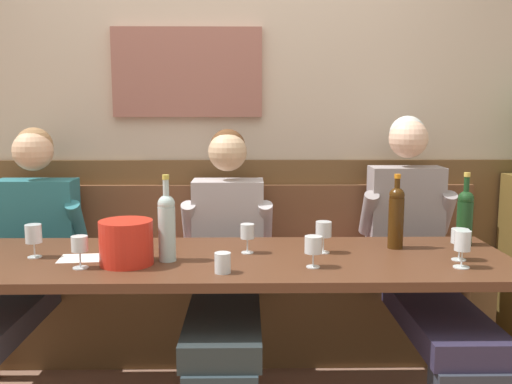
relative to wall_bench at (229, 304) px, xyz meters
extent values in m
cube|color=#C6B29C|center=(0.00, 0.26, 1.12)|extent=(6.80, 0.08, 2.80)
cube|color=#996053|center=(-0.23, 0.20, 1.30)|extent=(0.85, 0.04, 0.50)
cube|color=brown|center=(0.00, 0.21, 0.26)|extent=(6.80, 0.03, 1.08)
cube|color=brown|center=(0.00, -0.02, -0.06)|extent=(2.86, 0.42, 0.44)
cube|color=maroon|center=(0.00, -0.02, 0.18)|extent=(2.80, 0.39, 0.05)
cube|color=brown|center=(0.00, 0.17, 0.43)|extent=(2.86, 0.04, 0.45)
cube|color=#502E1C|center=(0.00, -0.63, 0.43)|extent=(2.56, 0.76, 0.04)
cylinder|color=#4B2F18|center=(1.21, -0.32, 0.06)|extent=(0.07, 0.07, 0.69)
cube|color=#2B737C|center=(-1.05, -0.02, 0.46)|extent=(0.43, 0.18, 0.51)
sphere|color=#DDAE87|center=(-1.05, -0.03, 0.87)|extent=(0.21, 0.21, 0.21)
sphere|color=#9E754B|center=(-1.05, 0.00, 0.90)|extent=(0.20, 0.20, 0.20)
cylinder|color=#2B737C|center=(-0.82, -0.05, 0.48)|extent=(0.08, 0.20, 0.27)
cube|color=#273132|center=(0.00, -0.56, 0.15)|extent=(0.32, 1.00, 0.11)
cube|color=#B5AEB1|center=(0.00, -0.02, 0.46)|extent=(0.39, 0.22, 0.50)
sphere|color=#D8B188|center=(0.00, -0.03, 0.87)|extent=(0.21, 0.21, 0.21)
sphere|color=brown|center=(0.00, 0.00, 0.89)|extent=(0.19, 0.19, 0.19)
cylinder|color=#B5AEB1|center=(-0.21, -0.06, 0.48)|extent=(0.08, 0.20, 0.27)
cylinder|color=#B5AEB1|center=(0.20, -0.06, 0.48)|extent=(0.08, 0.20, 0.27)
cube|color=#2D2841|center=(0.98, -0.56, 0.15)|extent=(0.33, 1.01, 0.11)
cube|color=gray|center=(0.98, -0.02, 0.50)|extent=(0.40, 0.18, 0.57)
sphere|color=beige|center=(0.98, -0.03, 0.94)|extent=(0.21, 0.21, 0.21)
sphere|color=beige|center=(0.98, 0.00, 0.96)|extent=(0.19, 0.19, 0.19)
cylinder|color=gray|center=(0.77, -0.05, 0.53)|extent=(0.08, 0.20, 0.27)
cylinder|color=gray|center=(1.19, -0.05, 0.53)|extent=(0.08, 0.20, 0.27)
cylinder|color=red|center=(-0.41, -0.74, 0.54)|extent=(0.23, 0.23, 0.19)
cylinder|color=#183C1A|center=(1.15, -0.42, 0.55)|extent=(0.08, 0.08, 0.21)
sphere|color=#183C1A|center=(1.15, -0.42, 0.67)|extent=(0.08, 0.08, 0.08)
cylinder|color=#183C1A|center=(1.15, -0.42, 0.73)|extent=(0.03, 0.03, 0.10)
cylinder|color=gold|center=(1.15, -0.42, 0.79)|extent=(0.03, 0.03, 0.02)
cylinder|color=#ADC6C3|center=(-0.24, -0.69, 0.56)|extent=(0.08, 0.08, 0.24)
sphere|color=#ADC6C3|center=(-0.24, -0.69, 0.70)|extent=(0.08, 0.08, 0.08)
cylinder|color=#ADC6C3|center=(-0.24, -0.69, 0.75)|extent=(0.03, 0.03, 0.10)
cylinder|color=gold|center=(-0.24, -0.69, 0.81)|extent=(0.03, 0.03, 0.02)
cylinder|color=#3D2209|center=(0.81, -0.48, 0.57)|extent=(0.07, 0.07, 0.24)
sphere|color=#3D2209|center=(0.81, -0.48, 0.70)|extent=(0.07, 0.07, 0.07)
cylinder|color=#3D2209|center=(0.81, -0.48, 0.74)|extent=(0.03, 0.03, 0.07)
cylinder|color=orange|center=(0.81, -0.48, 0.79)|extent=(0.03, 0.03, 0.02)
cylinder|color=silver|center=(0.38, -0.80, 0.45)|extent=(0.06, 0.06, 0.00)
cylinder|color=silver|center=(0.38, -0.80, 0.48)|extent=(0.01, 0.01, 0.06)
cylinder|color=silver|center=(0.38, -0.80, 0.54)|extent=(0.07, 0.07, 0.07)
cylinder|color=silver|center=(1.03, -0.70, 0.45)|extent=(0.06, 0.06, 0.00)
cylinder|color=silver|center=(1.03, -0.70, 0.49)|extent=(0.01, 0.01, 0.07)
cylinder|color=silver|center=(1.03, -0.70, 0.55)|extent=(0.08, 0.08, 0.06)
cylinder|color=#E0E681|center=(1.03, -0.70, 0.53)|extent=(0.07, 0.07, 0.02)
cylinder|color=silver|center=(1.00, -0.81, 0.45)|extent=(0.07, 0.07, 0.00)
cylinder|color=silver|center=(1.00, -0.81, 0.48)|extent=(0.01, 0.01, 0.07)
cylinder|color=silver|center=(1.00, -0.81, 0.56)|extent=(0.07, 0.07, 0.08)
cylinder|color=#F2DD78|center=(1.00, -0.81, 0.53)|extent=(0.06, 0.06, 0.03)
cylinder|color=silver|center=(-0.84, -0.62, 0.45)|extent=(0.06, 0.06, 0.00)
cylinder|color=silver|center=(-0.84, -0.62, 0.48)|extent=(0.01, 0.01, 0.06)
cylinder|color=silver|center=(-0.84, -0.62, 0.55)|extent=(0.07, 0.07, 0.08)
cylinder|color=beige|center=(-0.84, -0.62, 0.53)|extent=(0.06, 0.06, 0.03)
cylinder|color=silver|center=(-0.58, -0.80, 0.45)|extent=(0.06, 0.06, 0.00)
cylinder|color=silver|center=(-0.58, -0.80, 0.48)|extent=(0.01, 0.01, 0.07)
cylinder|color=silver|center=(-0.58, -0.80, 0.55)|extent=(0.07, 0.07, 0.06)
cylinder|color=#F0CF82|center=(-0.58, -0.80, 0.53)|extent=(0.06, 0.06, 0.02)
cylinder|color=silver|center=(0.11, -0.56, 0.45)|extent=(0.06, 0.06, 0.00)
cylinder|color=silver|center=(0.11, -0.56, 0.48)|extent=(0.01, 0.01, 0.06)
cylinder|color=silver|center=(0.11, -0.56, 0.55)|extent=(0.06, 0.06, 0.07)
cylinder|color=silver|center=(0.45, -0.56, 0.45)|extent=(0.06, 0.06, 0.00)
cylinder|color=silver|center=(0.45, -0.56, 0.48)|extent=(0.01, 0.01, 0.07)
cylinder|color=silver|center=(0.45, -0.56, 0.56)|extent=(0.07, 0.07, 0.07)
cylinder|color=#F2E17E|center=(0.45, -0.56, 0.53)|extent=(0.06, 0.06, 0.02)
cylinder|color=silver|center=(-0.47, -0.54, 0.45)|extent=(0.06, 0.06, 0.00)
cylinder|color=silver|center=(-0.47, -0.54, 0.49)|extent=(0.01, 0.01, 0.08)
cylinder|color=silver|center=(-0.47, -0.54, 0.56)|extent=(0.07, 0.07, 0.07)
cylinder|color=silver|center=(0.01, -0.87, 0.49)|extent=(0.07, 0.07, 0.08)
cube|color=white|center=(-0.62, -0.64, 0.45)|extent=(0.22, 0.17, 0.00)
camera|label=1|loc=(0.11, -3.05, 1.10)|focal=39.24mm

